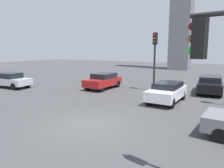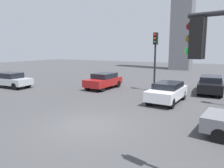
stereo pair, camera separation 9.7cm
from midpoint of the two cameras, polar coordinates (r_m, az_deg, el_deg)
The scene contains 6 objects.
ground_plane at distance 10.73m, azimuth -6.02°, elevation -10.80°, with size 102.37×102.37×0.00m, color #424244.
traffic_light_3 at distance 19.05m, azimuth 11.46°, elevation 8.59°, with size 0.36×0.48×5.04m.
car_0 at distance 22.92m, azimuth -25.04°, elevation 1.04°, with size 4.19×1.97×1.43m.
car_1 at distance 15.47m, azimuth 14.53°, elevation -1.98°, with size 1.92×4.11×1.38m.
car_2 at distance 20.17m, azimuth -2.09°, elevation 0.93°, with size 1.95×4.03×1.44m.
car_3 at distance 19.94m, azimuth 24.67°, elevation -0.04°, with size 2.22×4.71×1.42m.
Camera 2 is at (6.03, -8.09, 3.66)m, focal length 34.67 mm.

